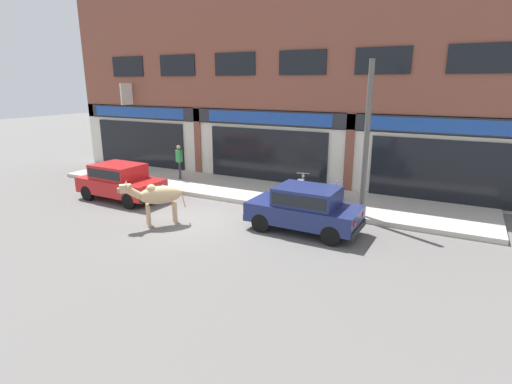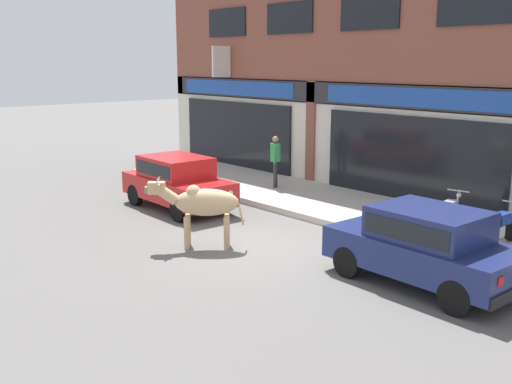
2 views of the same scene
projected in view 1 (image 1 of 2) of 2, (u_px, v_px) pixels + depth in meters
ground_plane at (196, 218)px, 13.95m from camera, size 90.00×90.00×0.00m
sidewalk at (249, 190)px, 17.27m from camera, size 19.00×3.42×0.17m
shop_building at (270, 90)px, 17.84m from camera, size 23.00×1.40×8.98m
cow at (157, 196)px, 13.09m from camera, size 1.59×1.75×1.61m
car_0 at (120, 180)px, 15.96m from camera, size 3.65×1.70×1.46m
car_1 at (305, 207)px, 12.55m from camera, size 3.65×1.68×1.46m
motorcycle_0 at (300, 188)px, 15.75m from camera, size 0.57×1.80×0.88m
motorcycle_1 at (330, 193)px, 15.01m from camera, size 0.52×1.81×0.88m
pedestrian at (179, 158)px, 18.70m from camera, size 0.35×0.40×1.60m
utility_pole at (366, 141)px, 13.06m from camera, size 0.18×0.18×5.14m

